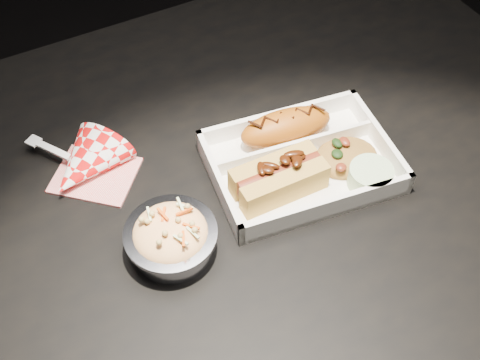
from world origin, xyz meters
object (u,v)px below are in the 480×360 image
at_px(dining_table, 212,219).
at_px(hotdog, 279,177).
at_px(food_tray, 300,165).
at_px(foil_coleslaw_cup, 171,237).
at_px(napkin_fork, 84,166).
at_px(fried_pastry, 286,127).

xyz_separation_m(dining_table, hotdog, (0.07, -0.06, 0.12)).
bearing_deg(food_tray, foil_coleslaw_cup, -161.95).
relative_size(dining_table, napkin_fork, 7.13).
distance_m(fried_pastry, napkin_fork, 0.29).
bearing_deg(fried_pastry, dining_table, -173.77).
bearing_deg(foil_coleslaw_cup, napkin_fork, 108.01).
height_order(dining_table, fried_pastry, fried_pastry).
bearing_deg(napkin_fork, fried_pastry, 41.05).
xyz_separation_m(fried_pastry, foil_coleslaw_cup, (-0.22, -0.09, -0.00)).
height_order(fried_pastry, hotdog, hotdog).
bearing_deg(dining_table, hotdog, -39.16).
bearing_deg(food_tray, fried_pastry, 90.00).
distance_m(food_tray, napkin_fork, 0.30).
height_order(fried_pastry, foil_coleslaw_cup, foil_coleslaw_cup).
bearing_deg(dining_table, food_tray, -18.22).
xyz_separation_m(fried_pastry, napkin_fork, (-0.28, 0.08, -0.02)).
bearing_deg(food_tray, hotdog, -149.23).
relative_size(food_tray, napkin_fork, 1.62).
xyz_separation_m(food_tray, napkin_fork, (-0.27, 0.13, 0.01)).
height_order(fried_pastry, napkin_fork, napkin_fork).
bearing_deg(hotdog, foil_coleslaw_cup, -172.66).
height_order(hotdog, foil_coleslaw_cup, same).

